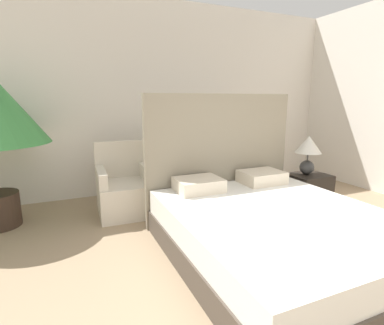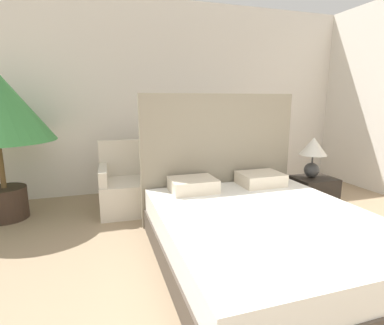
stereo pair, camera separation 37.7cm
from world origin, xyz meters
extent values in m
cube|color=silver|center=(0.00, 3.73, 1.45)|extent=(10.00, 0.06, 2.90)
cube|color=#4C4238|center=(0.22, 1.13, 0.11)|extent=(1.82, 2.13, 0.23)
cube|color=white|center=(0.22, 1.13, 0.35)|extent=(1.79, 2.08, 0.24)
cube|color=gray|center=(0.22, 2.23, 0.75)|extent=(1.86, 0.06, 1.50)
cube|color=beige|center=(-0.19, 1.96, 0.53)|extent=(0.49, 0.39, 0.14)
cube|color=beige|center=(0.63, 1.96, 0.53)|extent=(0.49, 0.39, 0.14)
cube|color=beige|center=(-0.81, 2.81, 0.20)|extent=(0.70, 0.72, 0.41)
cube|color=beige|center=(-0.80, 3.13, 0.65)|extent=(0.67, 0.09, 0.48)
cube|color=beige|center=(-1.10, 2.83, 0.50)|extent=(0.12, 0.63, 0.19)
cube|color=beige|center=(-0.53, 2.80, 0.50)|extent=(0.12, 0.63, 0.19)
cube|color=beige|center=(0.30, 2.81, 0.20)|extent=(0.68, 0.70, 0.41)
cube|color=beige|center=(0.30, 3.13, 0.65)|extent=(0.67, 0.07, 0.48)
cube|color=beige|center=(0.02, 2.82, 0.50)|extent=(0.11, 0.63, 0.19)
cube|color=beige|center=(0.59, 2.81, 0.50)|extent=(0.11, 0.63, 0.19)
cube|color=black|center=(1.41, 2.00, 0.24)|extent=(0.49, 0.41, 0.48)
sphere|color=#333333|center=(1.39, 2.03, 0.57)|extent=(0.18, 0.18, 0.18)
cylinder|color=#333333|center=(1.39, 2.03, 0.71)|extent=(0.02, 0.02, 0.10)
cone|color=beige|center=(1.39, 2.03, 0.87)|extent=(0.33, 0.33, 0.22)
camera|label=1|loc=(-1.49, -0.85, 1.43)|focal=28.00mm
camera|label=2|loc=(-1.13, -0.99, 1.43)|focal=28.00mm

